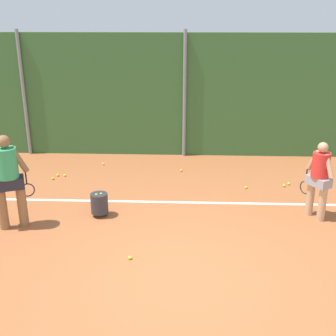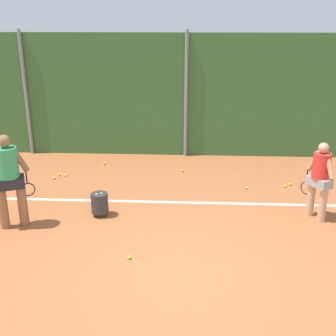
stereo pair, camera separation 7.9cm
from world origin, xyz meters
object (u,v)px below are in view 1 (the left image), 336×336
object	(u,v)px
tennis_ball_1	(246,187)
tennis_ball_2	(130,258)
player_foreground_near	(9,177)
tennis_ball_8	(284,186)
player_midcourt	(319,176)
tennis_ball_4	(58,175)
tennis_ball_5	(181,170)
tennis_ball_0	(103,164)
tennis_ball_3	(65,175)
tennis_ball_6	(289,184)
ball_hopper	(99,203)
tennis_ball_7	(53,178)

from	to	relation	value
tennis_ball_1	tennis_ball_2	bearing A→B (deg)	-126.44
player_foreground_near	tennis_ball_8	bearing A→B (deg)	-0.66
player_midcourt	tennis_ball_4	distance (m)	6.47
tennis_ball_5	tennis_ball_4	bearing A→B (deg)	-171.35
player_midcourt	tennis_ball_2	world-z (taller)	player_midcourt
tennis_ball_0	tennis_ball_8	size ratio (longest dim) A/B	1.00
tennis_ball_5	tennis_ball_8	distance (m)	2.72
tennis_ball_3	tennis_ball_6	world-z (taller)	same
player_foreground_near	tennis_ball_6	world-z (taller)	player_foreground_near
tennis_ball_5	tennis_ball_8	xyz separation A→B (m)	(2.54, -0.98, 0.00)
player_midcourt	tennis_ball_3	distance (m)	6.29
tennis_ball_6	tennis_ball_8	bearing A→B (deg)	-137.31
tennis_ball_0	tennis_ball_6	world-z (taller)	same
tennis_ball_8	tennis_ball_2	bearing A→B (deg)	-134.52
ball_hopper	tennis_ball_2	xyz separation A→B (m)	(0.84, -1.66, -0.26)
ball_hopper	tennis_ball_8	distance (m)	4.58
player_foreground_near	player_midcourt	bearing A→B (deg)	-16.08
tennis_ball_2	tennis_ball_3	xyz separation A→B (m)	(-2.21, 3.91, 0.00)
player_midcourt	ball_hopper	size ratio (longest dim) A/B	3.17
tennis_ball_2	tennis_ball_6	distance (m)	5.01
tennis_ball_4	player_foreground_near	bearing A→B (deg)	-90.94
ball_hopper	player_midcourt	bearing A→B (deg)	1.58
player_foreground_near	ball_hopper	bearing A→B (deg)	-3.32
tennis_ball_8	tennis_ball_4	bearing A→B (deg)	175.15
player_midcourt	tennis_ball_0	size ratio (longest dim) A/B	24.67
tennis_ball_7	tennis_ball_8	size ratio (longest dim) A/B	1.00
player_foreground_near	tennis_ball_8	xyz separation A→B (m)	(5.82, 2.32, -1.03)
tennis_ball_3	tennis_ball_7	size ratio (longest dim) A/B	1.00
tennis_ball_0	tennis_ball_7	size ratio (longest dim) A/B	1.00
player_foreground_near	tennis_ball_3	world-z (taller)	player_foreground_near
tennis_ball_5	ball_hopper	bearing A→B (deg)	-121.37
ball_hopper	tennis_ball_6	bearing A→B (deg)	23.56
tennis_ball_6	ball_hopper	bearing A→B (deg)	-156.44
tennis_ball_1	tennis_ball_4	xyz separation A→B (m)	(-4.82, 0.64, 0.00)
tennis_ball_0	tennis_ball_2	distance (m)	5.05
tennis_ball_3	tennis_ball_8	world-z (taller)	same
player_midcourt	tennis_ball_6	bearing A→B (deg)	-27.82
tennis_ball_6	tennis_ball_8	xyz separation A→B (m)	(-0.14, -0.13, 0.00)
tennis_ball_4	tennis_ball_2	bearing A→B (deg)	-58.54
tennis_ball_0	tennis_ball_4	world-z (taller)	same
tennis_ball_0	tennis_ball_8	bearing A→B (deg)	-16.74
tennis_ball_3	tennis_ball_6	bearing A→B (deg)	-3.48
player_foreground_near	tennis_ball_7	bearing A→B (deg)	67.88
tennis_ball_2	tennis_ball_3	distance (m)	4.49
ball_hopper	tennis_ball_1	world-z (taller)	ball_hopper
tennis_ball_6	tennis_ball_8	distance (m)	0.19
ball_hopper	tennis_ball_8	xyz separation A→B (m)	(4.22, 1.77, -0.26)
ball_hopper	tennis_ball_0	bearing A→B (deg)	99.40
tennis_ball_0	tennis_ball_2	size ratio (longest dim) A/B	1.00
player_foreground_near	tennis_ball_4	world-z (taller)	player_foreground_near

